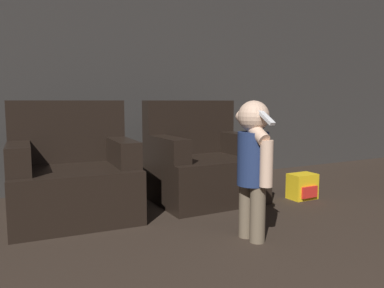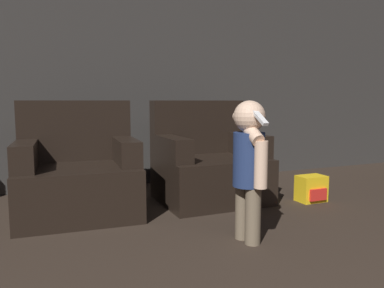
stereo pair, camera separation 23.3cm
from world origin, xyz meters
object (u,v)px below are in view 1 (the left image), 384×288
object	(u,v)px
person_toddler	(254,159)
toy_backpack	(302,186)
armchair_right	(202,165)
armchair_left	(73,177)

from	to	relation	value
person_toddler	toy_backpack	world-z (taller)	person_toddler
person_toddler	armchair_right	bearing A→B (deg)	163.75
armchair_right	toy_backpack	size ratio (longest dim) A/B	3.67
armchair_left	toy_backpack	world-z (taller)	armchair_left
armchair_right	armchair_left	bearing A→B (deg)	179.51
person_toddler	toy_backpack	distance (m)	1.28
armchair_left	armchair_right	world-z (taller)	same
person_toddler	toy_backpack	bearing A→B (deg)	115.91
person_toddler	toy_backpack	size ratio (longest dim) A/B	3.62
toy_backpack	armchair_right	bearing A→B (deg)	152.92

